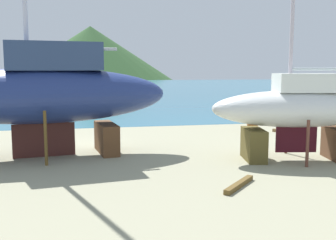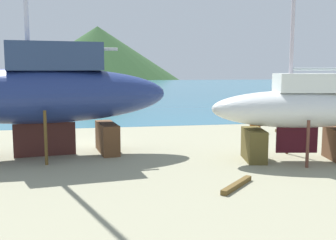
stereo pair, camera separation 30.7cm
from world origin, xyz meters
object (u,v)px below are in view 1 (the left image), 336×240
sailboat_mid_port (298,110)px  barrel_by_slipway (253,124)px  worker (34,119)px  sailboat_far_slipway (43,94)px

sailboat_mid_port → barrel_by_slipway: bearing=-89.4°
worker → barrel_by_slipway: worker is taller
sailboat_far_slipway → worker: 6.39m
sailboat_mid_port → worker: size_ratio=6.92×
sailboat_far_slipway → barrel_by_slipway: sailboat_far_slipway is taller
sailboat_far_slipway → barrel_by_slipway: (11.06, 4.40, -2.15)m
worker → barrel_by_slipway: size_ratio=1.74×
barrel_by_slipway → sailboat_far_slipway: bearing=-158.3°
sailboat_far_slipway → barrel_by_slipway: bearing=-166.2°
sailboat_far_slipway → worker: bearing=-86.8°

